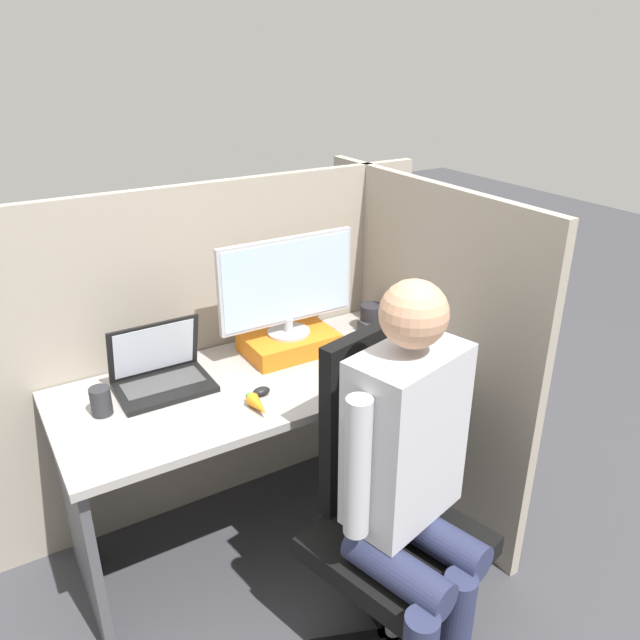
% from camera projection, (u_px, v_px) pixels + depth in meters
% --- Properties ---
extents(ground_plane, '(12.00, 12.00, 0.00)m').
position_uv_depth(ground_plane, '(298.00, 585.00, 2.29)').
color(ground_plane, '#3D3D42').
extents(cubicle_panel_back, '(1.88, 0.04, 1.36)m').
position_uv_depth(cubicle_panel_back, '(217.00, 351.00, 2.52)').
color(cubicle_panel_back, gray).
rests_on(cubicle_panel_back, ground).
extents(cubicle_panel_right, '(0.04, 1.25, 1.36)m').
position_uv_depth(cubicle_panel_right, '(418.00, 348.00, 2.54)').
color(cubicle_panel_right, gray).
rests_on(cubicle_panel_right, ground).
extents(desk, '(1.38, 0.63, 0.72)m').
position_uv_depth(desk, '(255.00, 421.00, 2.31)').
color(desk, '#9E9993').
rests_on(desk, ground).
extents(paper_box, '(0.35, 0.25, 0.08)m').
position_uv_depth(paper_box, '(289.00, 342.00, 2.43)').
color(paper_box, orange).
rests_on(paper_box, desk).
extents(monitor, '(0.55, 0.17, 0.38)m').
position_uv_depth(monitor, '(287.00, 284.00, 2.34)').
color(monitor, '#B2B2B7').
rests_on(monitor, paper_box).
extents(laptop, '(0.32, 0.23, 0.24)m').
position_uv_depth(laptop, '(161.00, 375.00, 2.17)').
color(laptop, black).
rests_on(laptop, desk).
extents(mouse, '(0.06, 0.04, 0.03)m').
position_uv_depth(mouse, '(261.00, 391.00, 2.14)').
color(mouse, black).
rests_on(mouse, desk).
extents(stapler, '(0.04, 0.16, 0.05)m').
position_uv_depth(stapler, '(372.00, 331.00, 2.56)').
color(stapler, '#2D2D33').
rests_on(stapler, desk).
extents(carrot_toy, '(0.05, 0.13, 0.05)m').
position_uv_depth(carrot_toy, '(258.00, 406.00, 2.03)').
color(carrot_toy, orange).
rests_on(carrot_toy, desk).
extents(office_chair, '(0.56, 0.61, 1.04)m').
position_uv_depth(office_chair, '(386.00, 496.00, 1.97)').
color(office_chair, black).
rests_on(office_chair, ground).
extents(person, '(0.47, 0.48, 1.28)m').
position_uv_depth(person, '(412.00, 471.00, 1.74)').
color(person, '#282D4C').
rests_on(person, ground).
extents(coffee_mug, '(0.10, 0.10, 0.11)m').
position_uv_depth(coffee_mug, '(371.00, 317.00, 2.61)').
color(coffee_mug, '#232328').
rests_on(coffee_mug, desk).
extents(pen_cup, '(0.07, 0.07, 0.10)m').
position_uv_depth(pen_cup, '(101.00, 401.00, 2.01)').
color(pen_cup, '#28282D').
rests_on(pen_cup, desk).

